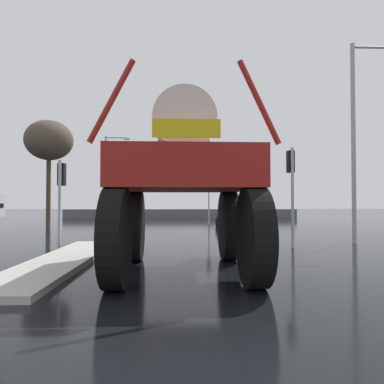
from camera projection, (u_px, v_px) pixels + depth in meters
ground_plane at (183, 232)px, 19.93m from camera, size 120.00×120.00×0.00m
median_island at (63, 260)px, 10.08m from camera, size 1.56×8.23×0.15m
oversize_sprayer at (184, 184)px, 8.84m from camera, size 3.87×5.50×4.60m
sedan_ahead at (234, 217)px, 23.00m from camera, size 2.03×4.18×1.52m
traffic_signal_near_left at (61, 184)px, 13.29m from camera, size 0.24×0.54×3.27m
traffic_signal_near_right at (291, 175)px, 13.61m from camera, size 0.24×0.54×3.79m
traffic_signal_far_left at (209, 187)px, 28.41m from camera, size 0.24×0.55×3.94m
streetlight_near_right at (357, 132)px, 14.86m from camera, size 2.09×0.24×8.38m
streetlight_far_left at (108, 173)px, 30.69m from camera, size 2.16×0.24×7.40m
bare_tree_left at (49, 141)px, 22.37m from camera, size 2.96×2.96×6.85m
roadside_barrier at (181, 214)px, 36.91m from camera, size 24.28×0.24×0.90m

